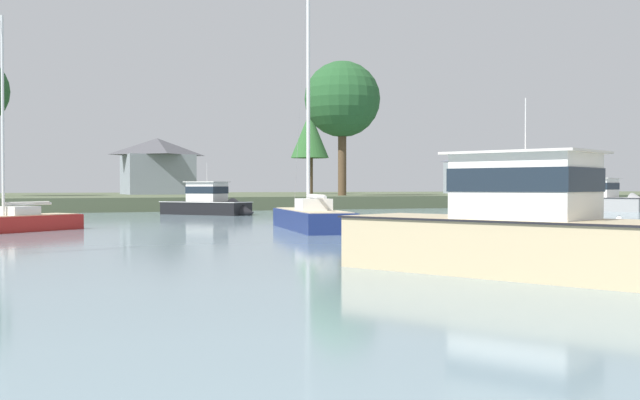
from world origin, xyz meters
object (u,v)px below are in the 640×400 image
at_px(cruiser_grey, 607,203).
at_px(sailboat_navy, 311,223).
at_px(mooring_buoy_white, 619,219).
at_px(sailboat_red, 14,227).
at_px(cruiser_black, 213,207).
at_px(cruiser_sand, 552,250).

xyz_separation_m(cruiser_grey, sailboat_navy, (-35.28, -16.44, -0.36)).
bearing_deg(mooring_buoy_white, sailboat_navy, -176.01).
bearing_deg(sailboat_red, cruiser_black, 50.25).
height_order(cruiser_black, sailboat_navy, sailboat_navy).
relative_size(cruiser_black, cruiser_sand, 0.75).
bearing_deg(cruiser_grey, sailboat_navy, -155.01).
height_order(cruiser_black, cruiser_sand, cruiser_sand).
bearing_deg(cruiser_sand, mooring_buoy_white, 42.70).
bearing_deg(sailboat_navy, mooring_buoy_white, 3.99).
height_order(cruiser_black, mooring_buoy_white, cruiser_black).
xyz_separation_m(sailboat_navy, mooring_buoy_white, (21.94, 1.53, -0.24)).
xyz_separation_m(cruiser_black, sailboat_navy, (-0.66, -21.48, -0.30)).
xyz_separation_m(sailboat_navy, cruiser_sand, (-2.44, -20.97, 0.36)).
distance_m(cruiser_sand, sailboat_red, 27.43).
height_order(cruiser_grey, sailboat_red, sailboat_red).
bearing_deg(sailboat_red, mooring_buoy_white, -3.83).
distance_m(cruiser_grey, cruiser_sand, 53.13).
bearing_deg(cruiser_sand, cruiser_black, 85.82).
distance_m(sailboat_red, mooring_buoy_white, 35.95).
relative_size(cruiser_grey, cruiser_sand, 0.99).
relative_size(cruiser_sand, mooring_buoy_white, 22.84).
distance_m(cruiser_sand, mooring_buoy_white, 33.18).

